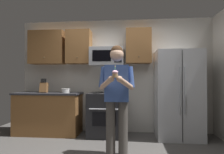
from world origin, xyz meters
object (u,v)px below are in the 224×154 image
Objects in this scene: person at (117,93)px; knife_block at (44,87)px; cupcake at (115,74)px; refrigerator at (178,94)px; bowl_large_white at (66,90)px; oven_range at (106,114)px; microwave at (107,57)px.

knife_block is at bearing 148.08° from person.
person is 10.13× the size of cupcake.
bowl_large_white is (-2.39, 0.03, 0.07)m from refrigerator.
bowl_large_white reaches higher than oven_range.
cupcake reaches higher than bowl_large_white.
bowl_large_white is 1.15× the size of cupcake.
knife_block is 1.61× the size of bowl_large_white.
oven_range is at bearing 102.19° from cupcake.
refrigerator is 10.35× the size of cupcake.
refrigerator is (1.50, -0.04, 0.44)m from oven_range.
person is at bearing -74.28° from oven_range.
oven_range is 1.26× the size of microwave.
bowl_large_white is (0.50, 0.02, -0.07)m from knife_block.
refrigerator reaches higher than bowl_large_white.
oven_range is 0.53× the size of person.
refrigerator reaches higher than cupcake.
microwave is 0.41× the size of refrigerator.
oven_range is 1.25m from person.
microwave is 1.18m from bowl_large_white.
person reaches higher than knife_block.
knife_block is at bearing -173.88° from microwave.
person is at bearing -31.92° from knife_block.
cupcake is at bearing -130.96° from refrigerator.
knife_block reaches higher than bowl_large_white.
oven_range is 4.68× the size of bowl_large_white.
oven_range is 1.03m from bowl_large_white.
microwave is at bearing 6.12° from knife_block.
microwave is 1.62m from cupcake.
bowl_large_white is (-0.89, -0.01, 0.51)m from oven_range.
person is at bearing -75.77° from microwave.
refrigerator reaches higher than oven_range.
cupcake is at bearing -90.00° from person.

